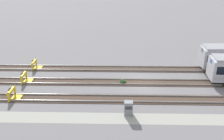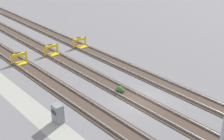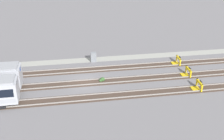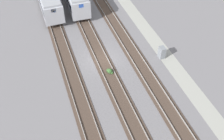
# 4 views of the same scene
# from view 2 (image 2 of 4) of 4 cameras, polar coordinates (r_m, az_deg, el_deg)

# --- Properties ---
(ground_plane) EXTENTS (400.00, 400.00, 0.00)m
(ground_plane) POSITION_cam_2_polar(r_m,az_deg,el_deg) (28.93, 5.15, -5.71)
(ground_plane) COLOR slate
(service_walkway) EXTENTS (54.00, 2.00, 0.01)m
(service_walkway) POSITION_cam_2_polar(r_m,az_deg,el_deg) (24.59, -8.66, -11.96)
(service_walkway) COLOR #9E9E93
(service_walkway) RESTS_ON ground
(rail_track_nearest) EXTENTS (90.00, 2.24, 0.21)m
(rail_track_nearest) POSITION_cam_2_polar(r_m,az_deg,el_deg) (26.40, -1.50, -8.73)
(rail_track_nearest) COLOR #47382D
(rail_track_nearest) RESTS_ON ground
(rail_track_near_inner) EXTENTS (90.00, 2.24, 0.21)m
(rail_track_near_inner) POSITION_cam_2_polar(r_m,az_deg,el_deg) (28.91, 5.15, -5.63)
(rail_track_near_inner) COLOR #47382D
(rail_track_near_inner) RESTS_ON ground
(rail_track_middle) EXTENTS (90.00, 2.24, 0.21)m
(rail_track_middle) POSITION_cam_2_polar(r_m,az_deg,el_deg) (31.81, 10.61, -3.00)
(rail_track_middle) COLOR #47382D
(rail_track_middle) RESTS_ON ground
(bumper_stop_nearest_track) EXTENTS (1.37, 2.01, 1.22)m
(bumper_stop_nearest_track) POSITION_cam_2_polar(r_m,az_deg,el_deg) (38.11, -16.48, 1.91)
(bumper_stop_nearest_track) COLOR gold
(bumper_stop_nearest_track) RESTS_ON ground
(bumper_stop_near_inner_track) EXTENTS (1.35, 2.00, 1.22)m
(bumper_stop_near_inner_track) POSITION_cam_2_polar(r_m,az_deg,el_deg) (39.89, -10.89, 3.50)
(bumper_stop_near_inner_track) COLOR gold
(bumper_stop_near_inner_track) RESTS_ON ground
(bumper_stop_middle_track) EXTENTS (1.36, 2.01, 1.22)m
(bumper_stop_middle_track) POSITION_cam_2_polar(r_m,az_deg,el_deg) (41.94, -5.74, 4.88)
(bumper_stop_middle_track) COLOR gold
(bumper_stop_middle_track) RESTS_ON ground
(electrical_cabinet) EXTENTS (0.90, 0.73, 1.60)m
(electrical_cabinet) POSITION_cam_2_polar(r_m,az_deg,el_deg) (25.91, -9.89, -7.84)
(electrical_cabinet) COLOR gray
(electrical_cabinet) RESTS_ON ground
(weed_clump) EXTENTS (0.92, 0.70, 0.64)m
(weed_clump) POSITION_cam_2_polar(r_m,az_deg,el_deg) (30.26, 1.47, -3.63)
(weed_clump) COLOR #38602D
(weed_clump) RESTS_ON ground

